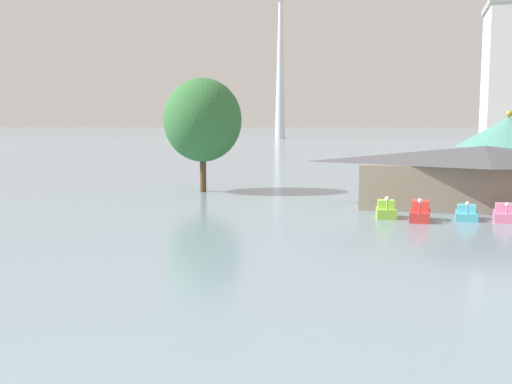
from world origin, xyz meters
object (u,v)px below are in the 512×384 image
at_px(pedal_boat_cyan, 466,214).
at_px(pedal_boat_pink, 505,214).
at_px(pedal_boat_lime, 386,211).
at_px(pedal_boat_red, 420,213).
at_px(distant_broadcast_tower, 281,22).
at_px(shoreline_tree_tall_left, 203,120).
at_px(boathouse, 484,176).
at_px(green_roof_pavilion, 508,147).

distance_m(pedal_boat_cyan, pedal_boat_pink, 2.69).
height_order(pedal_boat_lime, pedal_boat_cyan, pedal_boat_lime).
xyz_separation_m(pedal_boat_red, pedal_boat_cyan, (3.31, 1.42, -0.14)).
bearing_deg(pedal_boat_lime, distant_broadcast_tower, -172.36).
height_order(shoreline_tree_tall_left, distant_broadcast_tower, distant_broadcast_tower).
distance_m(pedal_boat_red, shoreline_tree_tall_left, 26.28).
height_order(boathouse, shoreline_tree_tall_left, shoreline_tree_tall_left).
height_order(pedal_boat_pink, green_roof_pavilion, green_roof_pavilion).
height_order(pedal_boat_red, distant_broadcast_tower, distant_broadcast_tower).
bearing_deg(green_roof_pavilion, pedal_boat_red, -110.54).
relative_size(green_roof_pavilion, distant_broadcast_tower, 0.09).
relative_size(pedal_boat_pink, distant_broadcast_tower, 0.02).
bearing_deg(pedal_boat_cyan, boathouse, 166.76).
distance_m(pedal_boat_red, pedal_boat_cyan, 3.60).
bearing_deg(pedal_boat_lime, boathouse, 126.08).
xyz_separation_m(pedal_boat_pink, shoreline_tree_tall_left, (-27.55, 11.85, 6.86)).
distance_m(pedal_boat_lime, green_roof_pavilion, 26.06).
bearing_deg(pedal_boat_red, distant_broadcast_tower, -163.28).
distance_m(pedal_boat_lime, pedal_boat_pink, 8.49).
relative_size(shoreline_tree_tall_left, distant_broadcast_tower, 0.09).
relative_size(pedal_boat_lime, shoreline_tree_tall_left, 0.20).
bearing_deg(pedal_boat_pink, pedal_boat_lime, -80.69).
bearing_deg(boathouse, pedal_boat_pink, -80.92).
bearing_deg(pedal_boat_pink, pedal_boat_cyan, -83.48).
xyz_separation_m(pedal_boat_pink, distant_broadcast_tower, (-66.86, 222.61, 51.23)).
height_order(green_roof_pavilion, distant_broadcast_tower, distant_broadcast_tower).
distance_m(pedal_boat_pink, shoreline_tree_tall_left, 30.77).
bearing_deg(green_roof_pavilion, boathouse, -103.66).
xyz_separation_m(pedal_boat_lime, pedal_boat_pink, (8.45, 0.84, -0.05)).
height_order(green_roof_pavilion, shoreline_tree_tall_left, shoreline_tree_tall_left).
bearing_deg(distant_broadcast_tower, pedal_boat_pink, -73.28).
xyz_separation_m(green_roof_pavilion, distant_broadcast_tower, (-69.79, 200.35, 47.23)).
bearing_deg(pedal_boat_pink, boathouse, -167.30).
xyz_separation_m(pedal_boat_pink, green_roof_pavilion, (2.93, 22.26, 4.00)).
bearing_deg(shoreline_tree_tall_left, pedal_boat_red, -31.88).
height_order(pedal_boat_lime, pedal_boat_pink, pedal_boat_lime).
distance_m(green_roof_pavilion, distant_broadcast_tower, 217.35).
distance_m(pedal_boat_lime, distant_broadcast_tower, 236.56).
relative_size(pedal_boat_lime, green_roof_pavilion, 0.22).
xyz_separation_m(pedal_boat_lime, shoreline_tree_tall_left, (-19.10, 12.69, 6.81)).
distance_m(pedal_boat_pink, boathouse, 6.61).
bearing_deg(boathouse, pedal_boat_red, -123.03).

